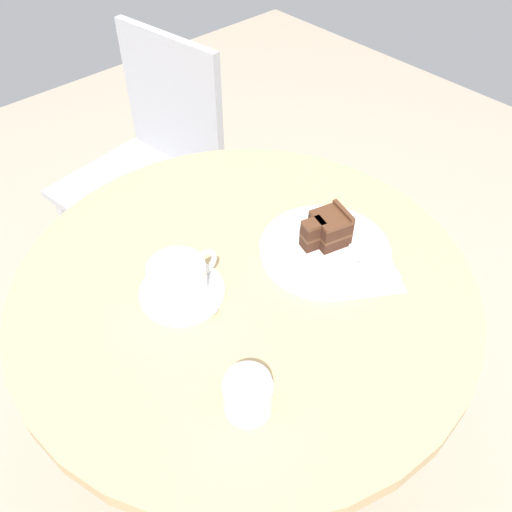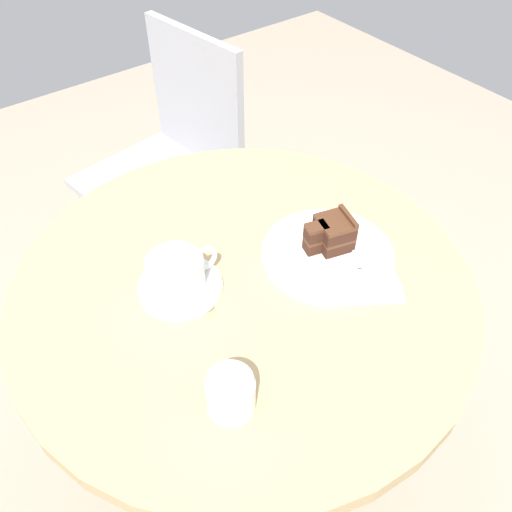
{
  "view_description": "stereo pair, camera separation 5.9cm",
  "coord_description": "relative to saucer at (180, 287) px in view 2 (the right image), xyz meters",
  "views": [
    {
      "loc": [
        -0.41,
        -0.48,
        1.4
      ],
      "look_at": [
        0.03,
        0.0,
        0.75
      ],
      "focal_mm": 38.0,
      "sensor_mm": 36.0,
      "label": 1
    },
    {
      "loc": [
        -0.36,
        -0.52,
        1.4
      ],
      "look_at": [
        0.03,
        0.0,
        0.75
      ],
      "focal_mm": 38.0,
      "sensor_mm": 36.0,
      "label": 2
    }
  ],
  "objects": [
    {
      "name": "ground_plane",
      "position": [
        0.1,
        -0.05,
        -0.71
      ],
      "size": [
        4.4,
        4.4,
        0.01
      ],
      "primitive_type": "cube",
      "color": "gray",
      "rests_on": "ground"
    },
    {
      "name": "cafe_table",
      "position": [
        0.1,
        -0.05,
        -0.12
      ],
      "size": [
        0.81,
        0.81,
        0.71
      ],
      "color": "tan",
      "rests_on": "ground"
    },
    {
      "name": "saucer",
      "position": [
        0.0,
        0.0,
        0.0
      ],
      "size": [
        0.14,
        0.14,
        0.01
      ],
      "color": "white",
      "rests_on": "cafe_table"
    },
    {
      "name": "coffee_cup",
      "position": [
        -0.0,
        0.0,
        0.04
      ],
      "size": [
        0.13,
        0.1,
        0.06
      ],
      "color": "white",
      "rests_on": "saucer"
    },
    {
      "name": "teaspoon",
      "position": [
        0.02,
        -0.05,
        0.01
      ],
      "size": [
        0.07,
        0.09,
        0.0
      ],
      "rotation": [
        0.0,
        0.0,
        4.13
      ],
      "color": "silver",
      "rests_on": "saucer"
    },
    {
      "name": "cake_plate",
      "position": [
        0.25,
        -0.09,
        0.0
      ],
      "size": [
        0.24,
        0.24,
        0.01
      ],
      "color": "white",
      "rests_on": "cafe_table"
    },
    {
      "name": "cake_slice",
      "position": [
        0.27,
        -0.08,
        0.04
      ],
      "size": [
        0.09,
        0.08,
        0.06
      ],
      "rotation": [
        0.0,
        0.0,
        2.87
      ],
      "color": "#381E14",
      "rests_on": "cake_plate"
    },
    {
      "name": "fork",
      "position": [
        0.27,
        -0.15,
        0.01
      ],
      "size": [
        0.08,
        0.12,
        0.0
      ],
      "rotation": [
        0.0,
        0.0,
        4.14
      ],
      "color": "silver",
      "rests_on": "cake_plate"
    },
    {
      "name": "napkin",
      "position": [
        0.27,
        -0.16,
        -0.0
      ],
      "size": [
        0.19,
        0.19,
        0.0
      ],
      "rotation": [
        0.0,
        0.0,
        0.99
      ],
      "color": "beige",
      "rests_on": "cafe_table"
    },
    {
      "name": "cafe_chair",
      "position": [
        0.35,
        0.63,
        -0.21
      ],
      "size": [
        0.43,
        0.43,
        0.82
      ],
      "rotation": [
        0.0,
        0.0,
        4.86
      ],
      "color": "#9E9EA3",
      "rests_on": "ground"
    },
    {
      "name": "sugar_pot",
      "position": [
        -0.06,
        -0.23,
        0.03
      ],
      "size": [
        0.07,
        0.07,
        0.08
      ],
      "color": "white",
      "rests_on": "cafe_table"
    }
  ]
}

